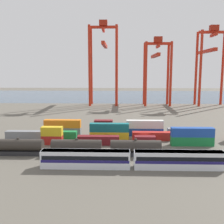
# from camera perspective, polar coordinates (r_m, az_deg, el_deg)

# --- Properties ---
(ground_plane) EXTENTS (420.00, 420.00, 0.00)m
(ground_plane) POSITION_cam_1_polar(r_m,az_deg,el_deg) (122.92, 5.20, -1.32)
(ground_plane) COLOR #5B564C
(harbour_water) EXTENTS (400.00, 110.00, 0.01)m
(harbour_water) POSITION_cam_1_polar(r_m,az_deg,el_deg) (231.20, 3.65, 3.43)
(harbour_water) COLOR #384C60
(harbour_water) RESTS_ON ground_plane
(passenger_train) EXTENTS (40.26, 3.14, 3.90)m
(passenger_train) POSITION_cam_1_polar(r_m,az_deg,el_deg) (60.96, 4.22, -9.73)
(passenger_train) COLOR silver
(passenger_train) RESTS_ON ground_plane
(freight_tank_row) EXTENTS (42.62, 2.97, 4.43)m
(freight_tank_row) POSITION_cam_1_polar(r_m,az_deg,el_deg) (70.10, -7.44, -7.34)
(freight_tank_row) COLOR #232326
(freight_tank_row) RESTS_ON ground_plane
(shipping_container_0) EXTENTS (6.04, 2.44, 2.60)m
(shipping_container_0) POSITION_cam_1_polar(r_m,az_deg,el_deg) (81.79, -12.42, -5.71)
(shipping_container_0) COLOR #AD211C
(shipping_container_0) RESTS_ON ground_plane
(shipping_container_1) EXTENTS (6.04, 2.44, 2.60)m
(shipping_container_1) POSITION_cam_1_polar(r_m,az_deg,el_deg) (81.18, -12.48, -3.93)
(shipping_container_1) COLOR gold
(shipping_container_1) RESTS_ON shipping_container_0
(shipping_container_2) EXTENTS (12.10, 2.44, 2.60)m
(shipping_container_2) POSITION_cam_1_polar(r_m,az_deg,el_deg) (79.56, -2.89, -5.92)
(shipping_container_2) COLOR maroon
(shipping_container_2) RESTS_ON ground_plane
(shipping_container_3) EXTENTS (6.04, 2.44, 2.60)m
(shipping_container_3) POSITION_cam_1_polar(r_m,az_deg,el_deg) (79.61, 6.91, -5.97)
(shipping_container_3) COLOR maroon
(shipping_container_3) RESTS_ON ground_plane
(shipping_container_4) EXTENTS (12.10, 2.44, 2.60)m
(shipping_container_4) POSITION_cam_1_polar(r_m,az_deg,el_deg) (81.92, 16.43, -5.85)
(shipping_container_4) COLOR #197538
(shipping_container_4) RESTS_ON ground_plane
(shipping_container_5) EXTENTS (12.10, 2.44, 2.60)m
(shipping_container_5) POSITION_cam_1_polar(r_m,az_deg,el_deg) (81.31, 16.51, -4.07)
(shipping_container_5) COLOR #1C4299
(shipping_container_5) RESTS_ON shipping_container_4
(shipping_container_6) EXTENTS (12.10, 2.44, 2.60)m
(shipping_container_6) POSITION_cam_1_polar(r_m,az_deg,el_deg) (89.87, -17.72, -4.62)
(shipping_container_6) COLOR slate
(shipping_container_6) RESTS_ON ground_plane
(shipping_container_7) EXTENTS (6.04, 2.44, 2.60)m
(shipping_container_7) POSITION_cam_1_polar(r_m,az_deg,el_deg) (86.36, -9.39, -4.85)
(shipping_container_7) COLOR #197538
(shipping_container_7) RESTS_ON ground_plane
(shipping_container_8) EXTENTS (12.10, 2.44, 2.60)m
(shipping_container_8) POSITION_cam_1_polar(r_m,az_deg,el_deg) (84.80, -0.57, -4.98)
(shipping_container_8) COLOR gold
(shipping_container_8) RESTS_ON ground_plane
(shipping_container_9) EXTENTS (12.10, 2.44, 2.60)m
(shipping_container_9) POSITION_cam_1_polar(r_m,az_deg,el_deg) (84.22, -0.57, -3.27)
(shipping_container_9) COLOR #146066
(shipping_container_9) RESTS_ON shipping_container_8
(shipping_container_10) EXTENTS (12.10, 2.44, 2.60)m
(shipping_container_10) POSITION_cam_1_polar(r_m,az_deg,el_deg) (85.28, 8.37, -5.00)
(shipping_container_10) COLOR #AD211C
(shipping_container_10) RESTS_ON ground_plane
(shipping_container_11) EXTENTS (6.04, 2.44, 2.60)m
(shipping_container_11) POSITION_cam_1_polar(r_m,az_deg,el_deg) (87.76, 17.01, -4.90)
(shipping_container_11) COLOR #1C4299
(shipping_container_11) RESTS_ON ground_plane
(shipping_container_14) EXTENTS (12.10, 2.44, 2.60)m
(shipping_container_14) POSITION_cam_1_polar(r_m,az_deg,el_deg) (92.22, -10.29, -4.00)
(shipping_container_14) COLOR slate
(shipping_container_14) RESTS_ON ground_plane
(shipping_container_15) EXTENTS (12.10, 2.44, 2.60)m
(shipping_container_15) POSITION_cam_1_polar(r_m,az_deg,el_deg) (91.68, -10.34, -2.42)
(shipping_container_15) COLOR orange
(shipping_container_15) RESTS_ON shipping_container_14
(shipping_container_16) EXTENTS (6.04, 2.44, 2.60)m
(shipping_container_16) POSITION_cam_1_polar(r_m,az_deg,el_deg) (90.35, -1.80, -4.13)
(shipping_container_16) COLOR slate
(shipping_container_16) RESTS_ON ground_plane
(shipping_container_17) EXTENTS (6.04, 2.44, 2.60)m
(shipping_container_17) POSITION_cam_1_polar(r_m,az_deg,el_deg) (89.81, -1.81, -2.51)
(shipping_container_17) COLOR maroon
(shipping_container_17) RESTS_ON shipping_container_16
(shipping_container_18) EXTENTS (12.10, 2.44, 2.60)m
(shipping_container_18) POSITION_cam_1_polar(r_m,az_deg,el_deg) (90.52, 6.84, -4.16)
(shipping_container_18) COLOR #1C4299
(shipping_container_18) RESTS_ON ground_plane
(shipping_container_19) EXTENTS (12.10, 2.44, 2.60)m
(shipping_container_19) POSITION_cam_1_polar(r_m,az_deg,el_deg) (89.97, 6.87, -2.55)
(shipping_container_19) COLOR silver
(shipping_container_19) RESTS_ON shipping_container_18
(shipping_container_20) EXTENTS (12.10, 2.44, 2.60)m
(shipping_container_20) POSITION_cam_1_polar(r_m,az_deg,el_deg) (92.70, 15.27, -4.11)
(shipping_container_20) COLOR slate
(shipping_container_20) RESTS_ON ground_plane
(gantry_crane_west) EXTENTS (17.65, 34.04, 50.89)m
(gantry_crane_west) POSITION_cam_1_polar(r_m,az_deg,el_deg) (170.53, -1.76, 11.86)
(gantry_crane_west) COLOR red
(gantry_crane_west) RESTS_ON ground_plane
(gantry_crane_central) EXTENTS (16.33, 34.53, 41.20)m
(gantry_crane_central) POSITION_cam_1_polar(r_m,az_deg,el_deg) (171.80, 9.40, 9.97)
(gantry_crane_central) COLOR red
(gantry_crane_central) RESTS_ON ground_plane
(gantry_crane_east) EXTENTS (17.77, 36.30, 47.68)m
(gantry_crane_east) POSITION_cam_1_polar(r_m,az_deg,el_deg) (179.16, 20.04, 10.55)
(gantry_crane_east) COLOR red
(gantry_crane_east) RESTS_ON ground_plane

